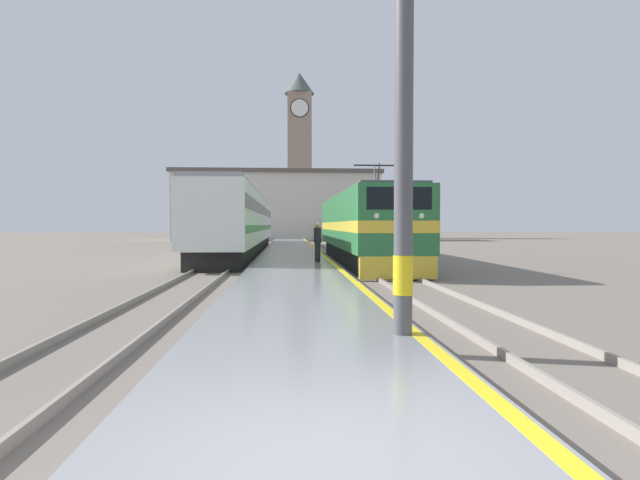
{
  "coord_description": "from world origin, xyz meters",
  "views": [
    {
      "loc": [
        -0.27,
        -3.42,
        2.0
      ],
      "look_at": [
        1.43,
        22.75,
        1.21
      ],
      "focal_mm": 28.0,
      "sensor_mm": 36.0,
      "label": 1
    }
  ],
  "objects_px": {
    "locomotive_train": "(362,227)",
    "catenary_mast": "(409,93)",
    "passenger_train": "(243,222)",
    "person_on_platform": "(318,241)",
    "clock_tower": "(299,150)"
  },
  "relations": [
    {
      "from": "clock_tower",
      "to": "locomotive_train",
      "type": "bearing_deg",
      "value": -87.81
    },
    {
      "from": "locomotive_train",
      "to": "catenary_mast",
      "type": "bearing_deg",
      "value": -96.37
    },
    {
      "from": "passenger_train",
      "to": "person_on_platform",
      "type": "height_order",
      "value": "passenger_train"
    },
    {
      "from": "catenary_mast",
      "to": "person_on_platform",
      "type": "height_order",
      "value": "catenary_mast"
    },
    {
      "from": "locomotive_train",
      "to": "catenary_mast",
      "type": "relative_size",
      "value": 2.41
    },
    {
      "from": "locomotive_train",
      "to": "person_on_platform",
      "type": "height_order",
      "value": "locomotive_train"
    },
    {
      "from": "locomotive_train",
      "to": "passenger_train",
      "type": "height_order",
      "value": "locomotive_train"
    },
    {
      "from": "locomotive_train",
      "to": "passenger_train",
      "type": "xyz_separation_m",
      "value": [
        -7.06,
        10.08,
        0.35
      ]
    },
    {
      "from": "catenary_mast",
      "to": "clock_tower",
      "type": "relative_size",
      "value": 0.29
    },
    {
      "from": "catenary_mast",
      "to": "locomotive_train",
      "type": "bearing_deg",
      "value": 83.63
    },
    {
      "from": "person_on_platform",
      "to": "passenger_train",
      "type": "bearing_deg",
      "value": 108.19
    },
    {
      "from": "passenger_train",
      "to": "clock_tower",
      "type": "bearing_deg",
      "value": 83.24
    },
    {
      "from": "passenger_train",
      "to": "catenary_mast",
      "type": "relative_size",
      "value": 4.3
    },
    {
      "from": "catenary_mast",
      "to": "person_on_platform",
      "type": "bearing_deg",
      "value": 91.82
    },
    {
      "from": "locomotive_train",
      "to": "person_on_platform",
      "type": "bearing_deg",
      "value": -124.77
    }
  ]
}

